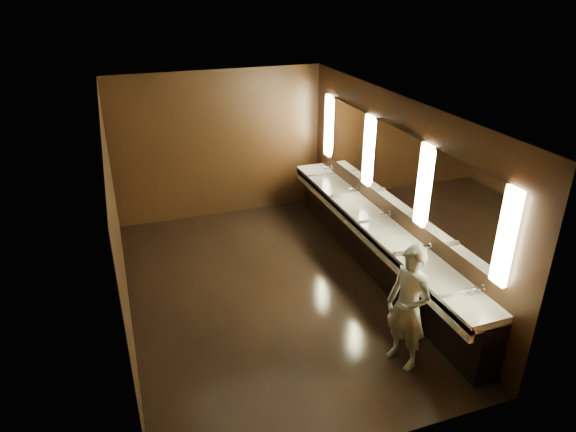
# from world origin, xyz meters

# --- Properties ---
(floor) EXTENTS (6.00, 6.00, 0.00)m
(floor) POSITION_xyz_m (0.00, 0.00, 0.00)
(floor) COLOR black
(floor) RESTS_ON ground
(ceiling) EXTENTS (4.00, 6.00, 0.02)m
(ceiling) POSITION_xyz_m (0.00, 0.00, 2.80)
(ceiling) COLOR #2D2D2B
(ceiling) RESTS_ON wall_back
(wall_back) EXTENTS (4.00, 0.02, 2.80)m
(wall_back) POSITION_xyz_m (0.00, 3.00, 1.40)
(wall_back) COLOR black
(wall_back) RESTS_ON floor
(wall_front) EXTENTS (4.00, 0.02, 2.80)m
(wall_front) POSITION_xyz_m (0.00, -3.00, 1.40)
(wall_front) COLOR black
(wall_front) RESTS_ON floor
(wall_left) EXTENTS (0.02, 6.00, 2.80)m
(wall_left) POSITION_xyz_m (-2.00, 0.00, 1.40)
(wall_left) COLOR black
(wall_left) RESTS_ON floor
(wall_right) EXTENTS (0.02, 6.00, 2.80)m
(wall_right) POSITION_xyz_m (2.00, 0.00, 1.40)
(wall_right) COLOR black
(wall_right) RESTS_ON floor
(sink_counter) EXTENTS (0.55, 5.40, 1.01)m
(sink_counter) POSITION_xyz_m (1.79, 0.00, 0.50)
(sink_counter) COLOR black
(sink_counter) RESTS_ON floor
(mirror_band) EXTENTS (0.06, 5.03, 1.15)m
(mirror_band) POSITION_xyz_m (1.98, -0.00, 1.75)
(mirror_band) COLOR #FEF5B7
(mirror_band) RESTS_ON wall_right
(person) EXTENTS (0.55, 0.67, 1.59)m
(person) POSITION_xyz_m (1.09, -2.03, 0.79)
(person) COLOR #9CDAE9
(person) RESTS_ON floor
(trash_bin) EXTENTS (0.52, 0.52, 0.62)m
(trash_bin) POSITION_xyz_m (1.58, -1.36, 0.31)
(trash_bin) COLOR black
(trash_bin) RESTS_ON floor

